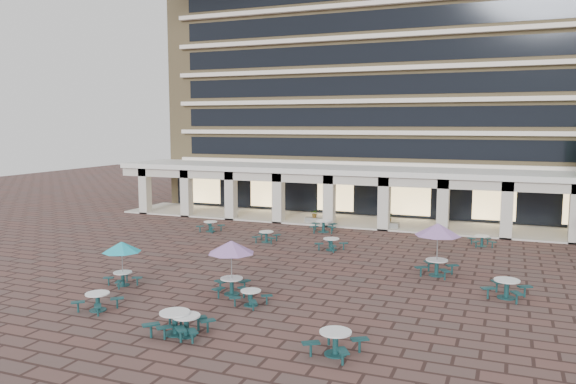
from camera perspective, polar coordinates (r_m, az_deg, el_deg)
name	(u,v)px	position (r m, az deg, el deg)	size (l,w,h in m)	color
ground	(298,267)	(31.19, 0.99, -7.60)	(120.00, 120.00, 0.00)	brown
apartment_building	(394,73)	(54.95, 10.67, 11.82)	(40.00, 15.50, 25.20)	#967F54
retail_arcade	(364,185)	(44.60, 7.75, 0.67)	(42.00, 6.60, 4.40)	white
picnic_table_0	(98,300)	(25.39, -18.78, -10.35)	(1.79, 1.79, 0.76)	#164244
picnic_table_1	(175,321)	(21.94, -11.41, -12.70)	(1.96, 1.96, 0.86)	#164244
picnic_table_2	(186,324)	(21.70, -10.29, -13.02)	(1.82, 1.82, 0.79)	#164244
picnic_table_3	(335,341)	(19.83, 4.84, -14.81)	(2.13, 2.13, 0.84)	#164244
picnic_table_4	(122,249)	(28.43, -16.53, -5.53)	(1.87, 1.87, 2.16)	#164244
picnic_table_5	(251,296)	(24.78, -3.79, -10.53)	(1.71, 1.71, 0.68)	#164244
picnic_table_6	(231,249)	(25.93, -5.78, -5.79)	(2.18, 2.18, 2.51)	#164244
picnic_table_7	(507,287)	(27.51, 21.33, -8.98)	(2.25, 2.25, 0.86)	#164244
picnic_table_8	(211,225)	(41.41, -7.88, -3.39)	(1.83, 1.83, 0.75)	#164244
picnic_table_9	(266,236)	(37.42, -2.21, -4.46)	(1.71, 1.71, 0.73)	#164244
picnic_table_10	(331,243)	(35.16, 4.42, -5.20)	(2.00, 2.00, 0.75)	#164244
picnic_table_11	(438,231)	(29.92, 14.97, -3.90)	(2.37, 2.37, 2.74)	#164244
picnic_table_12	(323,225)	(40.87, 3.62, -3.37)	(2.24, 2.24, 0.87)	#164244
picnic_table_13	(482,240)	(38.25, 19.10, -4.62)	(1.86, 1.86, 0.70)	#164244
planter_left	(315,218)	(44.12, 2.74, -2.70)	(1.50, 0.64, 1.18)	gray
planter_right	(389,222)	(42.59, 10.20, -3.05)	(1.50, 0.63, 1.27)	gray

